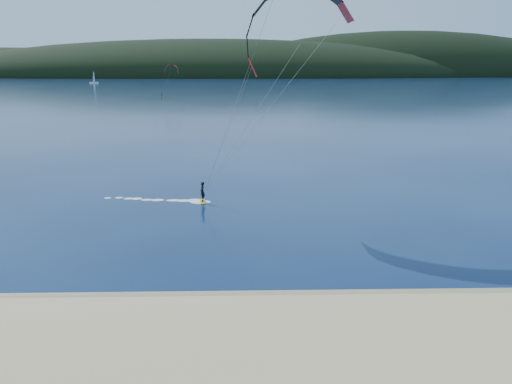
# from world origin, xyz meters

# --- Properties ---
(ground) EXTENTS (1800.00, 1800.00, 0.00)m
(ground) POSITION_xyz_m (0.00, 0.00, 0.00)
(ground) COLOR #08163C
(ground) RESTS_ON ground
(wet_sand) EXTENTS (220.00, 2.50, 0.10)m
(wet_sand) POSITION_xyz_m (0.00, 4.50, 0.05)
(wet_sand) COLOR olive
(wet_sand) RESTS_ON ground
(headland) EXTENTS (1200.00, 310.00, 140.00)m
(headland) POSITION_xyz_m (0.63, 745.28, 0.00)
(headland) COLOR black
(headland) RESTS_ON ground
(kitesurfer_near) EXTENTS (24.69, 6.47, 19.19)m
(kitesurfer_near) POSITION_xyz_m (5.05, 21.90, 14.45)
(kitesurfer_near) COLOR gold
(kitesurfer_near) RESTS_ON ground
(kitesurfer_far) EXTENTS (9.71, 7.80, 13.48)m
(kitesurfer_far) POSITION_xyz_m (-31.72, 195.85, 11.22)
(kitesurfer_far) COLOR gold
(kitesurfer_far) RESTS_ON ground
(sailboat) EXTENTS (7.39, 4.87, 10.74)m
(sailboat) POSITION_xyz_m (-130.30, 403.96, 0.79)
(sailboat) COLOR white
(sailboat) RESTS_ON ground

